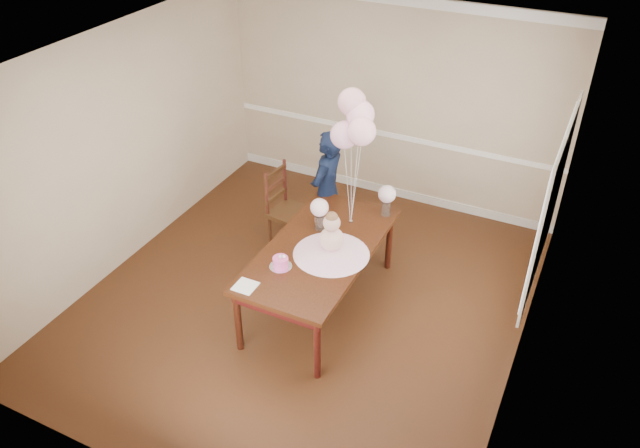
# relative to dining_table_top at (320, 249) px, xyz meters

# --- Properties ---
(floor) EXTENTS (4.50, 5.00, 0.00)m
(floor) POSITION_rel_dining_table_top_xyz_m (-0.18, 0.01, -0.74)
(floor) COLOR black
(floor) RESTS_ON ground
(ceiling) EXTENTS (4.50, 5.00, 0.02)m
(ceiling) POSITION_rel_dining_table_top_xyz_m (-0.18, 0.01, 1.96)
(ceiling) COLOR silver
(ceiling) RESTS_ON wall_back
(wall_back) EXTENTS (4.50, 0.02, 2.70)m
(wall_back) POSITION_rel_dining_table_top_xyz_m (-0.18, 2.51, 0.61)
(wall_back) COLOR tan
(wall_back) RESTS_ON floor
(wall_front) EXTENTS (4.50, 0.02, 2.70)m
(wall_front) POSITION_rel_dining_table_top_xyz_m (-0.18, -2.49, 0.61)
(wall_front) COLOR tan
(wall_front) RESTS_ON floor
(wall_left) EXTENTS (0.02, 5.00, 2.70)m
(wall_left) POSITION_rel_dining_table_top_xyz_m (-2.43, 0.01, 0.61)
(wall_left) COLOR tan
(wall_left) RESTS_ON floor
(wall_right) EXTENTS (0.02, 5.00, 2.70)m
(wall_right) POSITION_rel_dining_table_top_xyz_m (2.07, 0.01, 0.61)
(wall_right) COLOR tan
(wall_right) RESTS_ON floor
(chair_rail_trim) EXTENTS (4.50, 0.02, 0.07)m
(chair_rail_trim) POSITION_rel_dining_table_top_xyz_m (-0.18, 2.50, 0.16)
(chair_rail_trim) COLOR white
(chair_rail_trim) RESTS_ON wall_back
(crown_molding) EXTENTS (4.50, 0.02, 0.12)m
(crown_molding) POSITION_rel_dining_table_top_xyz_m (-0.18, 2.50, 1.89)
(crown_molding) COLOR white
(crown_molding) RESTS_ON wall_back
(baseboard_trim) EXTENTS (4.50, 0.02, 0.12)m
(baseboard_trim) POSITION_rel_dining_table_top_xyz_m (-0.18, 2.50, -0.68)
(baseboard_trim) COLOR silver
(baseboard_trim) RESTS_ON floor
(window_frame) EXTENTS (0.02, 1.66, 1.56)m
(window_frame) POSITION_rel_dining_table_top_xyz_m (2.05, 0.51, 0.81)
(window_frame) COLOR white
(window_frame) RESTS_ON wall_right
(window_blinds) EXTENTS (0.01, 1.50, 1.40)m
(window_blinds) POSITION_rel_dining_table_top_xyz_m (2.03, 0.51, 0.81)
(window_blinds) COLOR white
(window_blinds) RESTS_ON wall_right
(dining_table_top) EXTENTS (1.02, 2.04, 0.05)m
(dining_table_top) POSITION_rel_dining_table_top_xyz_m (0.00, 0.00, 0.00)
(dining_table_top) COLOR black
(dining_table_top) RESTS_ON table_leg_fl
(table_apron) EXTENTS (0.92, 1.94, 0.10)m
(table_apron) POSITION_rel_dining_table_top_xyz_m (0.00, -0.00, -0.08)
(table_apron) COLOR black
(table_apron) RESTS_ON table_leg_fl
(table_leg_fl) EXTENTS (0.07, 0.07, 0.71)m
(table_leg_fl) POSITION_rel_dining_table_top_xyz_m (-0.43, -0.94, -0.38)
(table_leg_fl) COLOR black
(table_leg_fl) RESTS_ON floor
(table_leg_fr) EXTENTS (0.07, 0.07, 0.71)m
(table_leg_fr) POSITION_rel_dining_table_top_xyz_m (0.43, -0.94, -0.38)
(table_leg_fr) COLOR black
(table_leg_fr) RESTS_ON floor
(table_leg_bl) EXTENTS (0.07, 0.07, 0.71)m
(table_leg_bl) POSITION_rel_dining_table_top_xyz_m (-0.43, 0.94, -0.38)
(table_leg_bl) COLOR black
(table_leg_bl) RESTS_ON floor
(table_leg_br) EXTENTS (0.07, 0.07, 0.71)m
(table_leg_br) POSITION_rel_dining_table_top_xyz_m (0.43, 0.94, -0.38)
(table_leg_br) COLOR black
(table_leg_br) RESTS_ON floor
(baby_skirt) EXTENTS (0.78, 0.78, 0.10)m
(baby_skirt) POSITION_rel_dining_table_top_xyz_m (0.15, -0.05, 0.08)
(baby_skirt) COLOR #F5B4D6
(baby_skirt) RESTS_ON dining_table_top
(baby_torso) EXTENTS (0.24, 0.24, 0.24)m
(baby_torso) POSITION_rel_dining_table_top_xyz_m (0.15, -0.05, 0.21)
(baby_torso) COLOR pink
(baby_torso) RESTS_ON baby_skirt
(baby_head) EXTENTS (0.17, 0.17, 0.17)m
(baby_head) POSITION_rel_dining_table_top_xyz_m (0.15, -0.05, 0.40)
(baby_head) COLOR #D5A292
(baby_head) RESTS_ON baby_torso
(baby_hair) EXTENTS (0.12, 0.12, 0.12)m
(baby_hair) POSITION_rel_dining_table_top_xyz_m (0.15, -0.05, 0.46)
(baby_hair) COLOR brown
(baby_hair) RESTS_ON baby_head
(cake_platter) EXTENTS (0.22, 0.22, 0.01)m
(cake_platter) POSITION_rel_dining_table_top_xyz_m (-0.20, -0.46, 0.03)
(cake_platter) COLOR silver
(cake_platter) RESTS_ON dining_table_top
(birthday_cake) EXTENTS (0.15, 0.15, 0.10)m
(birthday_cake) POSITION_rel_dining_table_top_xyz_m (-0.20, -0.46, 0.08)
(birthday_cake) COLOR #EF4BA5
(birthday_cake) RESTS_ON cake_platter
(cake_flower_a) EXTENTS (0.03, 0.03, 0.03)m
(cake_flower_a) POSITION_rel_dining_table_top_xyz_m (-0.20, -0.46, 0.15)
(cake_flower_a) COLOR silver
(cake_flower_a) RESTS_ON birthday_cake
(cake_flower_b) EXTENTS (0.03, 0.03, 0.03)m
(cake_flower_b) POSITION_rel_dining_table_top_xyz_m (-0.17, -0.44, 0.15)
(cake_flower_b) COLOR white
(cake_flower_b) RESTS_ON birthday_cake
(rose_vase_near) EXTENTS (0.10, 0.10, 0.16)m
(rose_vase_near) POSITION_rel_dining_table_top_xyz_m (-0.15, 0.31, 0.11)
(rose_vase_near) COLOR silver
(rose_vase_near) RESTS_ON dining_table_top
(roses_near) EXTENTS (0.19, 0.19, 0.19)m
(roses_near) POSITION_rel_dining_table_top_xyz_m (-0.15, 0.31, 0.29)
(roses_near) COLOR silver
(roses_near) RESTS_ON rose_vase_near
(rose_vase_far) EXTENTS (0.10, 0.10, 0.16)m
(rose_vase_far) POSITION_rel_dining_table_top_xyz_m (0.39, 0.87, 0.11)
(rose_vase_far) COLOR white
(rose_vase_far) RESTS_ON dining_table_top
(roses_far) EXTENTS (0.19, 0.19, 0.19)m
(roses_far) POSITION_rel_dining_table_top_xyz_m (0.39, 0.87, 0.29)
(roses_far) COLOR silver
(roses_far) RESTS_ON rose_vase_far
(napkin) EXTENTS (0.20, 0.20, 0.01)m
(napkin) POSITION_rel_dining_table_top_xyz_m (-0.36, -0.87, 0.03)
(napkin) COLOR white
(napkin) RESTS_ON dining_table_top
(balloon_weight) EXTENTS (0.04, 0.04, 0.02)m
(balloon_weight) POSITION_rel_dining_table_top_xyz_m (0.10, 0.56, 0.04)
(balloon_weight) COLOR silver
(balloon_weight) RESTS_ON dining_table_top
(balloon_a) EXTENTS (0.29, 0.29, 0.29)m
(balloon_a) POSITION_rel_dining_table_top_xyz_m (-0.00, 0.56, 1.04)
(balloon_a) COLOR #ECA7CA
(balloon_a) RESTS_ON balloon_ribbon_a
(balloon_b) EXTENTS (0.29, 0.29, 0.29)m
(balloon_b) POSITION_rel_dining_table_top_xyz_m (0.20, 0.51, 1.15)
(balloon_b) COLOR #FFB4CE
(balloon_b) RESTS_ON balloon_ribbon_b
(balloon_c) EXTENTS (0.29, 0.29, 0.29)m
(balloon_c) POSITION_rel_dining_table_top_xyz_m (0.12, 0.66, 1.25)
(balloon_c) COLOR #FFB4D6
(balloon_c) RESTS_ON balloon_ribbon_c
(balloon_d) EXTENTS (0.29, 0.29, 0.29)m
(balloon_d) POSITION_rel_dining_table_top_xyz_m (0.02, 0.68, 1.35)
(balloon_d) COLOR #E2A0B2
(balloon_d) RESTS_ON balloon_ribbon_d
(balloon_ribbon_a) EXTENTS (0.09, 0.00, 0.85)m
(balloon_ribbon_a) POSITION_rel_dining_table_top_xyz_m (0.05, 0.56, 0.46)
(balloon_ribbon_a) COLOR white
(balloon_ribbon_a) RESTS_ON balloon_weight
(balloon_ribbon_b) EXTENTS (0.10, 0.05, 0.95)m
(balloon_ribbon_b) POSITION_rel_dining_table_top_xyz_m (0.15, 0.54, 0.51)
(balloon_ribbon_b) COLOR white
(balloon_ribbon_b) RESTS_ON balloon_weight
(balloon_ribbon_c) EXTENTS (0.02, 0.10, 1.06)m
(balloon_ribbon_c) POSITION_rel_dining_table_top_xyz_m (0.11, 0.61, 0.57)
(balloon_ribbon_c) COLOR white
(balloon_ribbon_c) RESTS_ON balloon_weight
(balloon_ribbon_d) EXTENTS (0.09, 0.11, 1.16)m
(balloon_ribbon_d) POSITION_rel_dining_table_top_xyz_m (0.06, 0.62, 0.62)
(balloon_ribbon_d) COLOR silver
(balloon_ribbon_d) RESTS_ON balloon_weight
(dining_chair_seat) EXTENTS (0.50, 0.50, 0.05)m
(dining_chair_seat) POSITION_rel_dining_table_top_xyz_m (-0.81, 0.85, -0.28)
(dining_chair_seat) COLOR #371F0F
(dining_chair_seat) RESTS_ON chair_leg_fl
(chair_leg_fl) EXTENTS (0.05, 0.05, 0.44)m
(chair_leg_fl) POSITION_rel_dining_table_top_xyz_m (-1.01, 0.70, -0.52)
(chair_leg_fl) COLOR #381C0F
(chair_leg_fl) RESTS_ON floor
(chair_leg_fr) EXTENTS (0.05, 0.05, 0.44)m
(chair_leg_fr) POSITION_rel_dining_table_top_xyz_m (-0.65, 0.65, -0.52)
(chair_leg_fr) COLOR black
(chair_leg_fr) RESTS_ON floor
(chair_leg_bl) EXTENTS (0.05, 0.05, 0.44)m
(chair_leg_bl) POSITION_rel_dining_table_top_xyz_m (-0.97, 1.06, -0.52)
(chair_leg_bl) COLOR #36170E
(chair_leg_bl) RESTS_ON floor
(chair_leg_br) EXTENTS (0.05, 0.05, 0.44)m
(chair_leg_br) POSITION_rel_dining_table_top_xyz_m (-0.60, 1.01, -0.52)
(chair_leg_br) COLOR #36180E
(chair_leg_br) RESTS_ON floor
(chair_back_post_l) EXTENTS (0.05, 0.05, 0.57)m
(chair_back_post_l) POSITION_rel_dining_table_top_xyz_m (-1.03, 0.70, 0.01)
(chair_back_post_l) COLOR #39160F
(chair_back_post_l) RESTS_ON dining_chair_seat
(chair_back_post_r) EXTENTS (0.05, 0.05, 0.57)m
(chair_back_post_r) POSITION_rel_dining_table_top_xyz_m (-0.99, 1.06, 0.01)
(chair_back_post_r) COLOR #37120F
(chair_back_post_r) RESTS_ON dining_chair_seat
(chair_slat_low) EXTENTS (0.08, 0.41, 0.05)m
(chair_slat_low) POSITION_rel_dining_table_top_xyz_m (-1.01, 0.88, -0.11)
(chair_slat_low) COLOR #37200F
(chair_slat_low) RESTS_ON dining_chair_seat
(chair_slat_mid) EXTENTS (0.08, 0.41, 0.05)m
(chair_slat_mid) POSITION_rel_dining_table_top_xyz_m (-1.01, 0.88, 0.05)
(chair_slat_mid) COLOR #3C1B10
(chair_slat_mid) RESTS_ON dining_chair_seat
(chair_slat_top) EXTENTS (0.08, 0.41, 0.05)m
(chair_slat_top) POSITION_rel_dining_table_top_xyz_m (-1.01, 0.88, 0.21)
(chair_slat_top) COLOR #331B0D
(chair_slat_top) RESTS_ON dining_chair_seat
(woman) EXTENTS (0.41, 0.58, 1.53)m
(woman) POSITION_rel_dining_table_top_xyz_m (-0.41, 1.03, 0.03)
(woman) COLOR black
(woman) RESTS_ON floor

